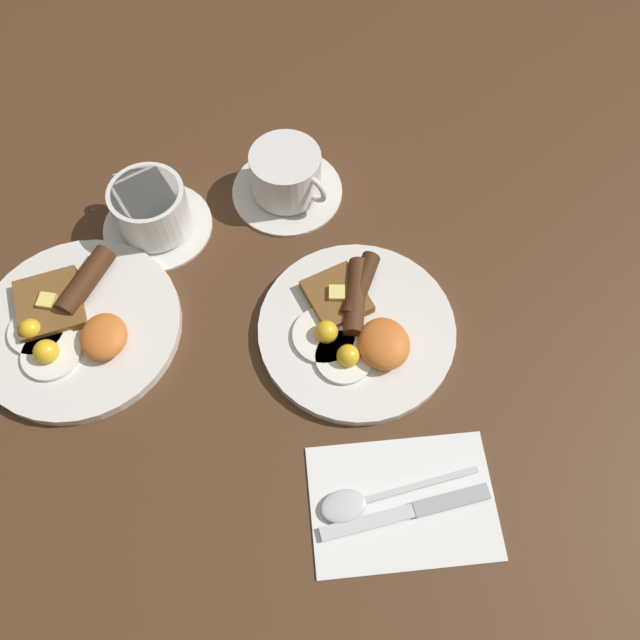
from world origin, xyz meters
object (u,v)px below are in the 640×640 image
object	(u,v)px
breakfast_plate_near	(356,327)
spoon	(360,501)
teacup_near	(287,177)
knife	(416,510)
breakfast_plate_far	(77,324)
teacup_far	(152,211)

from	to	relation	value
breakfast_plate_near	spoon	distance (m)	0.21
teacup_near	knife	size ratio (longest dim) A/B	0.81
knife	breakfast_plate_near	bearing A→B (deg)	-89.08
breakfast_plate_far	spoon	distance (m)	0.41
teacup_far	knife	size ratio (longest dim) A/B	0.78
breakfast_plate_far	teacup_far	xyz separation A→B (m)	(0.14, -0.11, 0.02)
breakfast_plate_far	teacup_far	world-z (taller)	teacup_far
teacup_near	knife	bearing A→B (deg)	-171.12
teacup_near	spoon	world-z (taller)	teacup_near
breakfast_plate_far	spoon	bearing A→B (deg)	-131.73
breakfast_plate_near	teacup_far	distance (m)	0.32
breakfast_plate_far	spoon	world-z (taller)	breakfast_plate_far
breakfast_plate_far	teacup_near	world-z (taller)	teacup_near
knife	teacup_far	bearing A→B (deg)	-63.36
teacup_far	breakfast_plate_near	bearing A→B (deg)	-130.85
teacup_far	knife	xyz separation A→B (m)	(-0.43, -0.26, -0.03)
knife	spoon	size ratio (longest dim) A/B	1.05
breakfast_plate_near	spoon	xyz separation A→B (m)	(-0.21, 0.04, -0.00)
teacup_near	spoon	size ratio (longest dim) A/B	0.85
breakfast_plate_near	knife	world-z (taller)	breakfast_plate_near
breakfast_plate_near	teacup_near	distance (m)	0.24
breakfast_plate_near	teacup_near	bearing A→B (deg)	12.48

